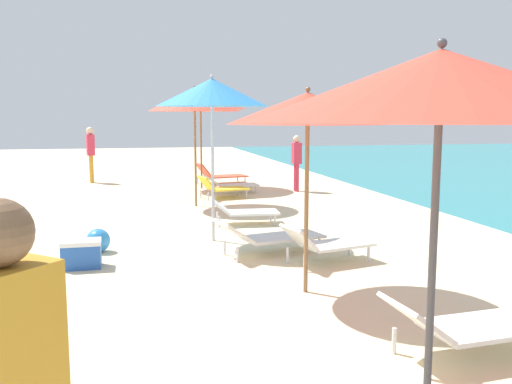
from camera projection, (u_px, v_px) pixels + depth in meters
The scene contains 16 objects.
umbrella_third at pixel (440, 86), 3.32m from camera, with size 2.31×2.31×2.50m.
lounger_third_shoreside at pixel (467, 324), 4.73m from camera, with size 1.51×0.72×0.56m.
umbrella_fourth at pixel (308, 109), 6.25m from camera, with size 1.83×1.83×2.37m.
lounger_fourth_shoreside at pixel (326, 243), 7.77m from camera, with size 1.37×0.85×0.57m.
umbrella_fifth at pixel (212, 93), 8.91m from camera, with size 1.80×1.80×2.70m.
lounger_fifth_shoreside at pixel (243, 211), 10.59m from camera, with size 1.34×0.68×0.51m.
lounger_fifth_inland at pixel (269, 236), 8.28m from camera, with size 1.71×0.94×0.56m.
umbrella_sixth at pixel (195, 100), 12.45m from camera, with size 2.07×2.07×2.72m.
lounger_sixth_shoreside at pixel (222, 187), 13.95m from camera, with size 1.31×0.90×0.58m.
umbrella_farthest at pixel (201, 99), 15.57m from camera, with size 2.53×2.53×2.85m.
lounger_farthest_shoreside at pixel (220, 175), 16.98m from camera, with size 1.62×1.00×0.64m.
lounger_farthest_inland at pixel (230, 184), 14.84m from camera, with size 1.47×0.67×0.50m.
person_walking_mid at pixel (91, 149), 17.13m from camera, with size 0.28×0.39×1.71m.
person_walking_far at pixel (297, 158), 15.19m from camera, with size 0.25×0.38×1.52m.
beach_ball at pixel (98, 240), 8.42m from camera, with size 0.36×0.36×0.36m, color #338CD8.
cooler_box at pixel (81, 254), 7.56m from camera, with size 0.52×0.36×0.38m.
Camera 1 is at (-1.63, 3.30, 2.04)m, focal length 39.25 mm.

